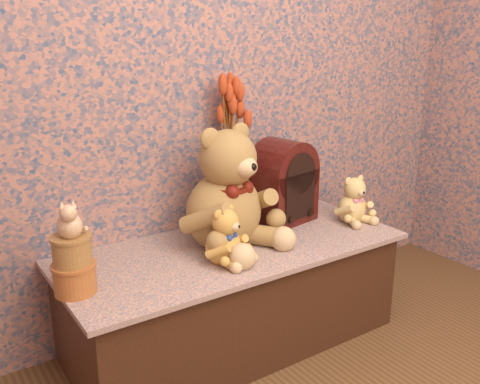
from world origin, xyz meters
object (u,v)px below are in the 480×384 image
object	(u,v)px
teddy_small	(353,197)
cathedral_radio	(283,181)
teddy_large	(224,181)
biscuit_tin_lower	(75,279)
cat_figurine	(69,217)
ceramic_vase	(231,204)
teddy_medium	(223,232)

from	to	relation	value
teddy_small	cathedral_radio	size ratio (longest dim) A/B	0.61
teddy_small	teddy_large	bearing A→B (deg)	174.83
teddy_large	biscuit_tin_lower	size ratio (longest dim) A/B	3.77
biscuit_tin_lower	cat_figurine	world-z (taller)	cat_figurine
teddy_large	ceramic_vase	bearing A→B (deg)	36.58
teddy_small	cat_figurine	xyz separation A→B (m)	(-1.26, 0.01, 0.15)
teddy_medium	cathedral_radio	bearing A→B (deg)	4.33
teddy_small	biscuit_tin_lower	distance (m)	1.26
teddy_medium	biscuit_tin_lower	xyz separation A→B (m)	(-0.54, 0.06, -0.07)
teddy_medium	biscuit_tin_lower	world-z (taller)	teddy_medium
teddy_large	teddy_small	size ratio (longest dim) A/B	2.30
cat_figurine	teddy_medium	bearing A→B (deg)	7.91
teddy_medium	biscuit_tin_lower	bearing A→B (deg)	151.09
teddy_large	biscuit_tin_lower	world-z (taller)	teddy_large
teddy_small	cat_figurine	size ratio (longest dim) A/B	1.72
cat_figurine	ceramic_vase	bearing A→B (deg)	31.34
ceramic_vase	cat_figurine	size ratio (longest dim) A/B	1.59
teddy_large	teddy_medium	xyz separation A→B (m)	(-0.10, -0.15, -0.15)
teddy_medium	ceramic_vase	bearing A→B (deg)	30.55
teddy_large	biscuit_tin_lower	bearing A→B (deg)	175.61
cathedral_radio	biscuit_tin_lower	xyz separation A→B (m)	(-1.00, -0.17, -0.14)
teddy_small	cat_figurine	world-z (taller)	cat_figurine
teddy_large	ceramic_vase	size ratio (longest dim) A/B	2.48
teddy_medium	teddy_large	bearing A→B (deg)	34.53
teddy_large	biscuit_tin_lower	xyz separation A→B (m)	(-0.64, -0.09, -0.21)
teddy_large	ceramic_vase	world-z (taller)	teddy_large
teddy_large	cat_figurine	bearing A→B (deg)	175.61
teddy_small	biscuit_tin_lower	world-z (taller)	teddy_small
teddy_medium	cathedral_radio	xyz separation A→B (m)	(0.46, 0.23, 0.07)
teddy_large	teddy_medium	distance (m)	0.23
teddy_large	cat_figurine	distance (m)	0.64
cathedral_radio	biscuit_tin_lower	distance (m)	1.02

